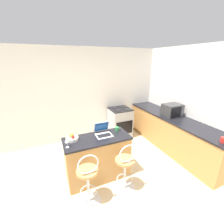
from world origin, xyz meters
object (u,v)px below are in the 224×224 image
bar_stool_far (125,169)px  laptop (103,131)px  microwave (172,110)px  fruit_bowl (72,138)px  bar_stool_near (88,181)px  stove_range (120,123)px  mug_green (117,129)px  wine_glass_short (67,142)px  mug_red (223,140)px

bar_stool_far → laptop: laptop is taller
bar_stool_far → microwave: 2.06m
fruit_bowl → bar_stool_near: bearing=-80.3°
stove_range → fruit_bowl: bearing=-141.5°
mug_green → bar_stool_far: bearing=-101.8°
bar_stool_near → mug_green: size_ratio=10.42×
wine_glass_short → microwave: bearing=9.1°
fruit_bowl → wine_glass_short: bearing=-117.4°
laptop → bar_stool_near: bearing=-128.8°
bar_stool_far → wine_glass_short: wine_glass_short is taller
stove_range → wine_glass_short: size_ratio=6.39×
mug_red → wine_glass_short: wine_glass_short is taller
mug_green → wine_glass_short: size_ratio=0.67×
microwave → wine_glass_short: size_ratio=3.19×
bar_stool_near → stove_range: 2.43m
stove_range → fruit_bowl: 2.12m
microwave → wine_glass_short: microwave is taller
mug_red → bar_stool_far: bearing=161.8°
bar_stool_near → mug_red: 2.41m
mug_red → mug_green: 1.90m
laptop → wine_glass_short: (-0.70, -0.20, 0.04)m
bar_stool_near → mug_green: (0.79, 0.62, 0.48)m
laptop → fruit_bowl: size_ratio=1.38×
wine_glass_short → fruit_bowl: 0.25m
mug_green → microwave: bearing=7.1°
laptop → mug_red: (1.82, -1.14, -0.01)m
stove_range → mug_red: (0.79, -2.44, 0.50)m
wine_glass_short → fruit_bowl: bearing=62.6°
bar_stool_far → fruit_bowl: size_ratio=4.41×
microwave → fruit_bowl: size_ratio=2.01×
bar_stool_far → microwave: microwave is taller
bar_stool_far → stove_range: size_ratio=1.10×
fruit_bowl → stove_range: bearing=38.5°
stove_range → laptop: bearing=-128.3°
laptop → fruit_bowl: (-0.59, 0.02, -0.02)m
bar_stool_far → bar_stool_near: bearing=180.0°
bar_stool_far → fruit_bowl: 1.09m
mug_red → fruit_bowl: 2.67m
laptop → wine_glass_short: bearing=-164.0°
bar_stool_near → laptop: (0.48, 0.60, 0.49)m
wine_glass_short → stove_range: bearing=41.0°
mug_green → bar_stool_near: bearing=-142.0°
fruit_bowl → laptop: bearing=-1.6°
mug_green → wine_glass_short: (-1.01, -0.22, 0.06)m
bar_stool_far → microwave: size_ratio=2.19×
bar_stool_near → bar_stool_far: size_ratio=1.00×
stove_range → bar_stool_near: bearing=-128.5°
microwave → stove_range: size_ratio=0.50×
bar_stool_near → fruit_bowl: (-0.11, 0.62, 0.47)m
mug_green → fruit_bowl: 0.90m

